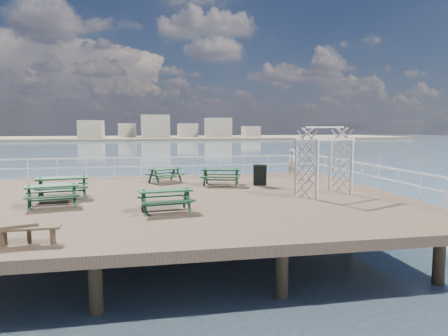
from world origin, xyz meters
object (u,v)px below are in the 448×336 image
picnic_table_b (221,173)px  trellis_arbor (324,165)px  picnic_table_a (63,183)px  person (293,164)px  picnic_table_d (52,191)px  picnic_table_e (166,196)px  flat_bench_far (28,231)px  picnic_table_c (165,172)px

picnic_table_b → trellis_arbor: 5.06m
picnic_table_a → person: 11.69m
picnic_table_a → trellis_arbor: (10.35, -1.28, 0.65)m
picnic_table_d → trellis_arbor: bearing=-10.4°
picnic_table_b → picnic_table_e: bearing=-101.1°
picnic_table_e → flat_bench_far: (-3.38, -3.08, -0.22)m
picnic_table_d → trellis_arbor: 10.41m
picnic_table_a → person: (11.00, 3.97, 0.20)m
picnic_table_e → trellis_arbor: trellis_arbor is taller
picnic_table_b → person: person is taller
picnic_table_b → picnic_table_a: bearing=-145.5°
picnic_table_a → picnic_table_b: bearing=10.1°
picnic_table_c → trellis_arbor: size_ratio=0.73×
picnic_table_d → picnic_table_e: bearing=-35.5°
picnic_table_a → picnic_table_e: 5.07m
picnic_table_c → trellis_arbor: bearing=-70.8°
picnic_table_c → picnic_table_d: bearing=-160.0°
picnic_table_b → person: (4.29, 1.80, 0.23)m
person → picnic_table_a: bearing=-167.5°
picnic_table_a → picnic_table_c: picnic_table_a is taller
picnic_table_a → picnic_table_d: (-0.03, -1.66, -0.05)m
flat_bench_far → person: bearing=42.8°
picnic_table_b → picnic_table_e: 6.18m
trellis_arbor → flat_bench_far: bearing=-176.5°
picnic_table_b → picnic_table_d: bearing=-133.8°
picnic_table_b → flat_bench_far: size_ratio=1.47×
picnic_table_a → trellis_arbor: 10.45m
picnic_table_c → picnic_table_d: picnic_table_d is taller
picnic_table_d → person: bearing=14.5°
picnic_table_e → flat_bench_far: 4.58m
picnic_table_d → person: 12.38m
picnic_table_d → trellis_arbor: (10.38, 0.38, 0.70)m
picnic_table_e → picnic_table_a: bearing=131.9°
picnic_table_c → picnic_table_d: (-4.17, -5.36, 0.05)m
picnic_table_c → flat_bench_far: bearing=-142.2°
flat_bench_far → person: 14.78m
picnic_table_c → person: (6.85, 0.28, 0.29)m
picnic_table_b → person: size_ratio=1.36×
picnic_table_c → trellis_arbor: (6.21, -4.98, 0.74)m
picnic_table_a → trellis_arbor: size_ratio=0.75×
picnic_table_d → flat_bench_far: bearing=-96.7°
picnic_table_c → flat_bench_far: size_ratio=1.40×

